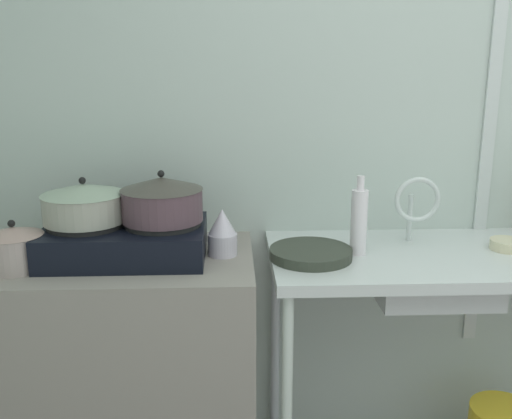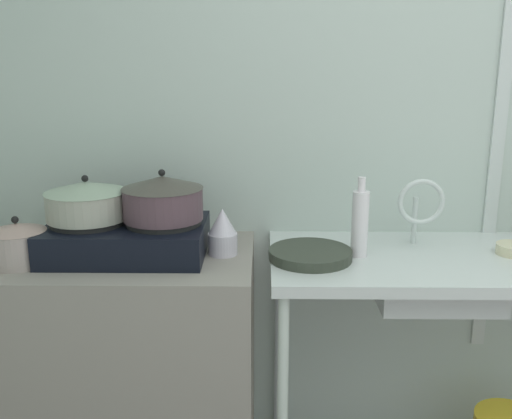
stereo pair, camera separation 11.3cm
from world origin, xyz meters
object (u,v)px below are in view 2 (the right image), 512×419
object	(u,v)px
frying_pan	(310,254)
percolator	(223,232)
bottle_by_sink	(360,222)
sink_basin	(435,280)
pot_on_right_burner	(163,197)
pot_beside_stove	(17,244)
pot_on_left_burner	(87,200)
stove	(127,238)
faucet	(420,204)

from	to	relation	value
frying_pan	percolator	bearing A→B (deg)	170.61
frying_pan	bottle_by_sink	xyz separation A→B (m)	(0.17, 0.04, 0.10)
sink_basin	percolator	bearing A→B (deg)	176.30
pot_on_right_burner	pot_beside_stove	world-z (taller)	pot_on_right_burner
pot_on_left_burner	percolator	xyz separation A→B (m)	(0.47, 0.01, -0.12)
stove	percolator	size ratio (longest dim) A/B	3.31
percolator	sink_basin	distance (m)	0.76
pot_beside_stove	percolator	size ratio (longest dim) A/B	1.18
pot_beside_stove	bottle_by_sink	world-z (taller)	bottle_by_sink
stove	frying_pan	distance (m)	0.64
sink_basin	faucet	world-z (taller)	faucet
pot_on_left_burner	frying_pan	world-z (taller)	pot_on_left_burner
pot_on_left_burner	bottle_by_sink	xyz separation A→B (m)	(0.95, -0.00, -0.08)
pot_on_left_burner	bottle_by_sink	world-z (taller)	pot_on_left_burner
stove	pot_on_right_burner	world-z (taller)	pot_on_right_burner
pot_on_right_burner	sink_basin	distance (m)	0.99
percolator	sink_basin	world-z (taller)	percolator
faucet	frying_pan	xyz separation A→B (m)	(-0.40, -0.12, -0.15)
pot_on_left_burner	frying_pan	distance (m)	0.80
bottle_by_sink	pot_on_left_burner	bearing A→B (deg)	179.81
stove	faucet	size ratio (longest dim) A/B	2.11
frying_pan	stove	bearing A→B (deg)	176.41
pot_on_right_burner	faucet	size ratio (longest dim) A/B	1.08
faucet	bottle_by_sink	bearing A→B (deg)	-159.66
faucet	bottle_by_sink	distance (m)	0.25
pot_on_right_burner	pot_beside_stove	xyz separation A→B (m)	(-0.48, -0.10, -0.14)
pot_on_right_burner	pot_beside_stove	size ratio (longest dim) A/B	1.44
bottle_by_sink	frying_pan	bearing A→B (deg)	-167.81
stove	percolator	world-z (taller)	percolator
pot_on_left_burner	pot_on_right_burner	bearing A→B (deg)	0.00
pot_on_left_burner	bottle_by_sink	size ratio (longest dim) A/B	1.00
frying_pan	bottle_by_sink	world-z (taller)	bottle_by_sink
bottle_by_sink	sink_basin	bearing A→B (deg)	-7.46
sink_basin	frying_pan	bearing A→B (deg)	-179.67
pot_on_right_burner	pot_on_left_burner	bearing A→B (deg)	-180.00
faucet	pot_beside_stove	bearing A→B (deg)	-172.53
sink_basin	pot_on_right_burner	bearing A→B (deg)	177.71
pot_on_right_burner	percolator	world-z (taller)	pot_on_right_burner
pot_on_left_burner	frying_pan	xyz separation A→B (m)	(0.77, -0.04, -0.18)
pot_on_right_burner	bottle_by_sink	distance (m)	0.69
pot_beside_stove	frying_pan	world-z (taller)	pot_beside_stove
stove	sink_basin	size ratio (longest dim) A/B	1.33
sink_basin	bottle_by_sink	xyz separation A→B (m)	(-0.26, 0.03, 0.20)
sink_basin	pot_beside_stove	bearing A→B (deg)	-177.48
faucet	pot_on_right_burner	bearing A→B (deg)	-174.91
percolator	frying_pan	size ratio (longest dim) A/B	0.58
stove	pot_on_right_burner	size ratio (longest dim) A/B	1.95
pot_on_left_burner	pot_beside_stove	size ratio (longest dim) A/B	1.44
faucet	stove	bearing A→B (deg)	-175.55
stove	bottle_by_sink	size ratio (longest dim) A/B	1.95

